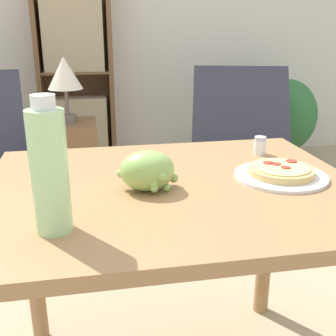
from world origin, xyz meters
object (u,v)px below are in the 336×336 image
at_px(grape_bunch, 148,171).
at_px(bookshelf, 76,80).
at_px(pizza_on_plate, 281,173).
at_px(drink_bottle, 49,170).
at_px(salt_shaker, 260,146).
at_px(potted_plant_floor, 285,119).
at_px(table_lamp, 65,76).
at_px(side_table, 72,167).
at_px(lounge_chair_far, 241,157).

xyz_separation_m(grape_bunch, bookshelf, (-0.24, 2.57, -0.07)).
bearing_deg(pizza_on_plate, drink_bottle, -160.65).
height_order(drink_bottle, salt_shaker, drink_bottle).
bearing_deg(bookshelf, grape_bunch, -84.75).
bearing_deg(drink_bottle, potted_plant_floor, 54.83).
height_order(drink_bottle, table_lamp, drink_bottle).
bearing_deg(side_table, lounge_chair_far, 0.96).
bearing_deg(table_lamp, side_table, 0.00).
bearing_deg(drink_bottle, grape_bunch, 40.35).
relative_size(drink_bottle, table_lamp, 0.73).
xyz_separation_m(bookshelf, potted_plant_floor, (1.73, -0.32, -0.33)).
height_order(pizza_on_plate, potted_plant_floor, pizza_on_plate).
bearing_deg(lounge_chair_far, grape_bunch, -103.14).
bearing_deg(bookshelf, salt_shaker, -74.24).
bearing_deg(drink_bottle, lounge_chair_far, 58.65).
distance_m(bookshelf, side_table, 1.07).
relative_size(grape_bunch, bookshelf, 0.10).
bearing_deg(side_table, table_lamp, 0.00).
xyz_separation_m(drink_bottle, salt_shaker, (0.65, 0.45, -0.11)).
bearing_deg(salt_shaker, lounge_chair_far, 71.47).
bearing_deg(salt_shaker, grape_bunch, -148.79).
bearing_deg(grape_bunch, potted_plant_floor, 56.41).
distance_m(lounge_chair_far, bookshelf, 1.53).
bearing_deg(drink_bottle, bookshelf, 90.17).
bearing_deg(lounge_chair_far, pizza_on_plate, -91.71).
distance_m(bookshelf, potted_plant_floor, 1.79).
relative_size(side_table, potted_plant_floor, 0.80).
height_order(lounge_chair_far, potted_plant_floor, lounge_chair_far).
distance_m(pizza_on_plate, bookshelf, 2.63).
height_order(pizza_on_plate, grape_bunch, grape_bunch).
distance_m(bookshelf, table_lamp, 0.98).
distance_m(grape_bunch, lounge_chair_far, 1.91).
relative_size(pizza_on_plate, grape_bunch, 1.60).
distance_m(pizza_on_plate, salt_shaker, 0.23).
xyz_separation_m(side_table, potted_plant_floor, (1.77, 0.66, 0.11)).
bearing_deg(pizza_on_plate, bookshelf, 103.77).
bearing_deg(bookshelf, pizza_on_plate, -76.23).
relative_size(pizza_on_plate, table_lamp, 0.66).
relative_size(grape_bunch, potted_plant_floor, 0.22).
bearing_deg(salt_shaker, drink_bottle, -145.32).
bearing_deg(grape_bunch, bookshelf, 95.25).
distance_m(grape_bunch, side_table, 1.70).
height_order(side_table, table_lamp, table_lamp).
distance_m(drink_bottle, potted_plant_floor, 3.03).
relative_size(salt_shaker, potted_plant_floor, 0.08).
height_order(grape_bunch, drink_bottle, drink_bottle).
bearing_deg(lounge_chair_far, bookshelf, 154.65).
bearing_deg(bookshelf, side_table, -92.29).
xyz_separation_m(grape_bunch, salt_shaker, (0.42, 0.25, -0.02)).
distance_m(drink_bottle, side_table, 1.89).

